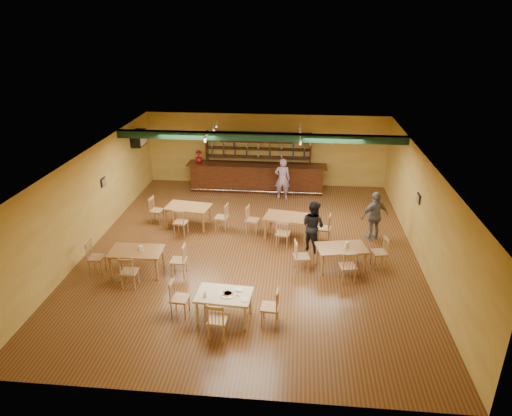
# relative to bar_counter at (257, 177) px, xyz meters

# --- Properties ---
(floor) EXTENTS (12.00, 12.00, 0.00)m
(floor) POSITION_rel_bar_counter_xyz_m (0.31, -5.15, -0.56)
(floor) COLOR #593419
(floor) RESTS_ON ground
(ceiling_beam) EXTENTS (10.00, 0.30, 0.25)m
(ceiling_beam) POSITION_rel_bar_counter_xyz_m (0.31, -2.35, 2.31)
(ceiling_beam) COLOR black
(ceiling_beam) RESTS_ON ceiling
(track_rail_left) EXTENTS (0.05, 2.50, 0.05)m
(track_rail_left) POSITION_rel_bar_counter_xyz_m (-1.49, -1.75, 2.38)
(track_rail_left) COLOR white
(track_rail_left) RESTS_ON ceiling
(track_rail_right) EXTENTS (0.05, 2.50, 0.05)m
(track_rail_right) POSITION_rel_bar_counter_xyz_m (1.71, -1.75, 2.38)
(track_rail_right) COLOR white
(track_rail_right) RESTS_ON ceiling
(ac_unit) EXTENTS (0.34, 0.70, 0.48)m
(ac_unit) POSITION_rel_bar_counter_xyz_m (-4.49, -0.95, 1.79)
(ac_unit) COLOR white
(ac_unit) RESTS_ON wall_left
(picture_left) EXTENTS (0.04, 0.34, 0.28)m
(picture_left) POSITION_rel_bar_counter_xyz_m (-4.66, -4.15, 1.14)
(picture_left) COLOR black
(picture_left) RESTS_ON wall_left
(picture_right) EXTENTS (0.04, 0.34, 0.28)m
(picture_right) POSITION_rel_bar_counter_xyz_m (5.28, -4.65, 1.14)
(picture_right) COLOR black
(picture_right) RESTS_ON wall_right
(bar_counter) EXTENTS (5.66, 0.85, 1.13)m
(bar_counter) POSITION_rel_bar_counter_xyz_m (0.00, 0.00, 0.00)
(bar_counter) COLOR black
(bar_counter) RESTS_ON ground
(back_bar_hutch) EXTENTS (4.38, 0.40, 2.28)m
(back_bar_hutch) POSITION_rel_bar_counter_xyz_m (0.00, 0.63, 0.57)
(back_bar_hutch) COLOR black
(back_bar_hutch) RESTS_ON ground
(poinsettia) EXTENTS (0.37, 0.37, 0.51)m
(poinsettia) POSITION_rel_bar_counter_xyz_m (-2.38, 0.00, 0.82)
(poinsettia) COLOR #9E0E16
(poinsettia) RESTS_ON bar_counter
(dining_table_a) EXTENTS (1.59, 1.10, 0.74)m
(dining_table_a) POSITION_rel_bar_counter_xyz_m (-2.00, -3.65, -0.20)
(dining_table_a) COLOR #AC703D
(dining_table_a) RESTS_ON ground
(dining_table_b) EXTENTS (1.60, 1.12, 0.73)m
(dining_table_b) POSITION_rel_bar_counter_xyz_m (1.40, -4.16, -0.20)
(dining_table_b) COLOR #AC703D
(dining_table_b) RESTS_ON ground
(dining_table_c) EXTENTS (1.47, 0.91, 0.73)m
(dining_table_c) POSITION_rel_bar_counter_xyz_m (-2.72, -6.86, -0.20)
(dining_table_c) COLOR #AC703D
(dining_table_c) RESTS_ON ground
(dining_table_d) EXTENTS (1.52, 1.09, 0.69)m
(dining_table_d) POSITION_rel_bar_counter_xyz_m (2.98, -6.06, -0.22)
(dining_table_d) COLOR #AC703D
(dining_table_d) RESTS_ON ground
(near_table) EXTENTS (1.35, 0.92, 0.70)m
(near_table) POSITION_rel_bar_counter_xyz_m (0.04, -8.71, -0.22)
(near_table) COLOR beige
(near_table) RESTS_ON ground
(pizza_tray) EXTENTS (0.44, 0.44, 0.01)m
(pizza_tray) POSITION_rel_bar_counter_xyz_m (0.13, -8.71, 0.14)
(pizza_tray) COLOR silver
(pizza_tray) RESTS_ON near_table
(parmesan_shaker) EXTENTS (0.08, 0.08, 0.11)m
(parmesan_shaker) POSITION_rel_bar_counter_xyz_m (-0.38, -8.84, 0.19)
(parmesan_shaker) COLOR #EAE5C6
(parmesan_shaker) RESTS_ON near_table
(napkin_stack) EXTENTS (0.22, 0.18, 0.03)m
(napkin_stack) POSITION_rel_bar_counter_xyz_m (0.36, -8.52, 0.15)
(napkin_stack) COLOR white
(napkin_stack) RESTS_ON near_table
(pizza_server) EXTENTS (0.30, 0.28, 0.00)m
(pizza_server) POSITION_rel_bar_counter_xyz_m (0.27, -8.66, 0.15)
(pizza_server) COLOR silver
(pizza_server) RESTS_ON pizza_tray
(side_plate) EXTENTS (0.23, 0.23, 0.01)m
(side_plate) POSITION_rel_bar_counter_xyz_m (0.55, -8.89, 0.14)
(side_plate) COLOR white
(side_plate) RESTS_ON near_table
(patron_bar) EXTENTS (0.61, 0.41, 1.65)m
(patron_bar) POSITION_rel_bar_counter_xyz_m (1.08, -0.83, 0.26)
(patron_bar) COLOR #834CA5
(patron_bar) RESTS_ON ground
(patron_right_a) EXTENTS (0.99, 0.98, 1.61)m
(patron_right_a) POSITION_rel_bar_counter_xyz_m (2.20, -4.96, 0.24)
(patron_right_a) COLOR black
(patron_right_a) RESTS_ON ground
(patron_right_b) EXTENTS (1.04, 0.75, 1.63)m
(patron_right_b) POSITION_rel_bar_counter_xyz_m (4.18, -4.06, 0.25)
(patron_right_b) COLOR slate
(patron_right_b) RESTS_ON ground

